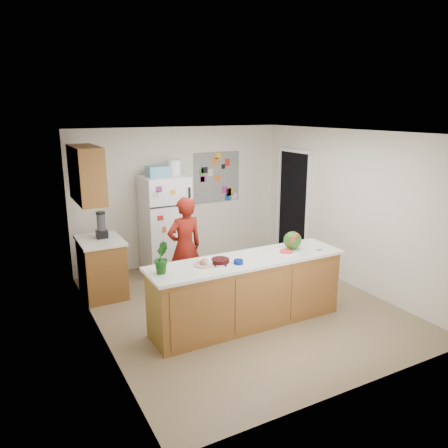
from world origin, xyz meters
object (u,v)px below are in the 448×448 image
refrigerator (165,225)px  cherry_bowl (220,261)px  person (185,248)px  watermelon (292,240)px

refrigerator → cherry_bowl: bearing=-93.9°
refrigerator → person: (-0.12, -1.16, -0.07)m
refrigerator → person: refrigerator is taller
person → cherry_bowl: 1.25m
watermelon → cherry_bowl: (-1.14, -0.04, -0.10)m
refrigerator → watermelon: 2.56m
watermelon → person: bearing=132.5°
cherry_bowl → watermelon: bearing=2.2°
refrigerator → cherry_bowl: (-0.16, -2.40, 0.11)m
person → watermelon: 1.65m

